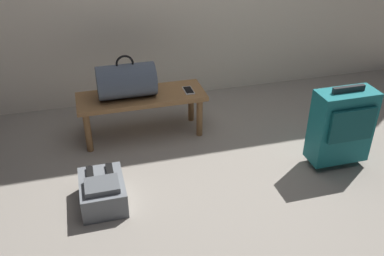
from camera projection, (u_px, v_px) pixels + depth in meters
The scene contains 6 objects.
ground_plane at pixel (242, 190), 2.88m from camera, with size 6.60×6.60×0.00m, color gray.
bench at pixel (142, 101), 3.35m from camera, with size 1.00×0.36×0.36m.
duffel_bag_slate at pixel (126, 81), 3.23m from camera, with size 0.44×0.26×0.34m.
cell_phone at pixel (188, 90), 3.38m from camera, with size 0.07×0.14×0.01m.
suitcase_upright_teal at pixel (342, 126), 2.98m from camera, with size 0.42×0.22×0.62m.
backpack_grey at pixel (103, 191), 2.71m from camera, with size 0.28×0.38×0.21m.
Camera 1 is at (-0.93, -2.10, 1.82)m, focal length 39.72 mm.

